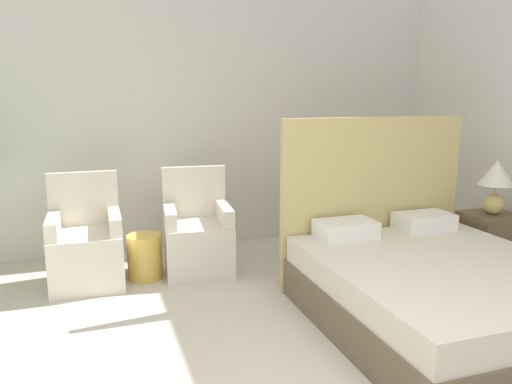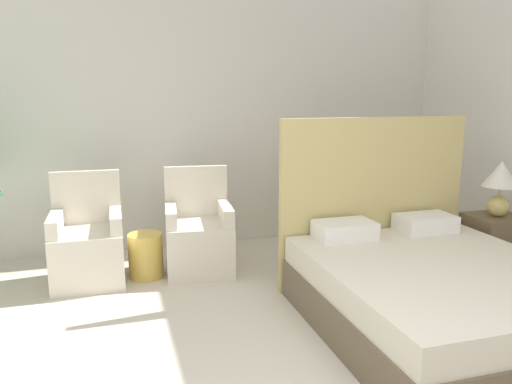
{
  "view_description": "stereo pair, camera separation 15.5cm",
  "coord_description": "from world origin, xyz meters",
  "px_view_note": "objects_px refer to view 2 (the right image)",
  "views": [
    {
      "loc": [
        -1.02,
        -1.45,
        1.68
      ],
      "look_at": [
        0.35,
        2.61,
        0.8
      ],
      "focal_mm": 35.0,
      "sensor_mm": 36.0,
      "label": 1
    },
    {
      "loc": [
        -0.87,
        -1.5,
        1.68
      ],
      "look_at": [
        0.35,
        2.61,
        0.8
      ],
      "focal_mm": 35.0,
      "sensor_mm": 36.0,
      "label": 2
    }
  ],
  "objects_px": {
    "side_table": "(146,255)",
    "table_lamp": "(500,181)",
    "armchair_near_window_right": "(199,239)",
    "bed": "(433,287)",
    "armchair_near_window_left": "(88,249)",
    "nightstand": "(493,246)"
  },
  "relations": [
    {
      "from": "bed",
      "to": "side_table",
      "type": "distance_m",
      "value": 2.47
    },
    {
      "from": "armchair_near_window_right",
      "to": "side_table",
      "type": "distance_m",
      "value": 0.51
    },
    {
      "from": "bed",
      "to": "armchair_near_window_right",
      "type": "distance_m",
      "value": 2.14
    },
    {
      "from": "bed",
      "to": "armchair_near_window_right",
      "type": "relative_size",
      "value": 2.05
    },
    {
      "from": "nightstand",
      "to": "table_lamp",
      "type": "distance_m",
      "value": 0.6
    },
    {
      "from": "nightstand",
      "to": "table_lamp",
      "type": "bearing_deg",
      "value": -116.46
    },
    {
      "from": "bed",
      "to": "table_lamp",
      "type": "relative_size",
      "value": 3.99
    },
    {
      "from": "armchair_near_window_right",
      "to": "side_table",
      "type": "bearing_deg",
      "value": -170.48
    },
    {
      "from": "table_lamp",
      "to": "side_table",
      "type": "bearing_deg",
      "value": 163.18
    },
    {
      "from": "armchair_near_window_right",
      "to": "armchair_near_window_left",
      "type": "bearing_deg",
      "value": -173.99
    },
    {
      "from": "nightstand",
      "to": "armchair_near_window_left",
      "type": "bearing_deg",
      "value": 165.27
    },
    {
      "from": "bed",
      "to": "armchair_near_window_right",
      "type": "bearing_deg",
      "value": 131.04
    },
    {
      "from": "armchair_near_window_left",
      "to": "side_table",
      "type": "bearing_deg",
      "value": -2.78
    },
    {
      "from": "armchair_near_window_left",
      "to": "table_lamp",
      "type": "relative_size",
      "value": 1.94
    },
    {
      "from": "bed",
      "to": "nightstand",
      "type": "distance_m",
      "value": 1.32
    },
    {
      "from": "side_table",
      "to": "armchair_near_window_left",
      "type": "bearing_deg",
      "value": 176.46
    },
    {
      "from": "nightstand",
      "to": "table_lamp",
      "type": "height_order",
      "value": "table_lamp"
    },
    {
      "from": "side_table",
      "to": "table_lamp",
      "type": "bearing_deg",
      "value": -16.82
    },
    {
      "from": "armchair_near_window_right",
      "to": "nightstand",
      "type": "relative_size",
      "value": 1.67
    },
    {
      "from": "armchair_near_window_right",
      "to": "side_table",
      "type": "relative_size",
      "value": 2.36
    },
    {
      "from": "armchair_near_window_left",
      "to": "table_lamp",
      "type": "distance_m",
      "value": 3.69
    },
    {
      "from": "armchair_near_window_right",
      "to": "table_lamp",
      "type": "xyz_separation_m",
      "value": [
        2.52,
        -0.94,
        0.59
      ]
    }
  ]
}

